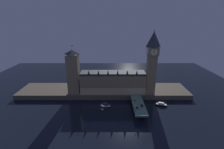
# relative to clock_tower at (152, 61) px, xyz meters

# --- Properties ---
(ground_plane) EXTENTS (400.00, 400.00, 0.00)m
(ground_plane) POSITION_rel_clock_tower_xyz_m (-58.37, -26.72, -46.79)
(ground_plane) COLOR black
(embankment) EXTENTS (220.00, 42.00, 6.05)m
(embankment) POSITION_rel_clock_tower_xyz_m (-58.37, 12.28, -43.76)
(embankment) COLOR brown
(embankment) RESTS_ON ground_plane
(parliament_hall) EXTENTS (79.96, 19.58, 31.52)m
(parliament_hall) POSITION_rel_clock_tower_xyz_m (-46.56, 3.39, -27.65)
(parliament_hall) COLOR #8E7A56
(parliament_hall) RESTS_ON embankment
(clock_tower) EXTENTS (12.82, 12.93, 76.92)m
(clock_tower) POSITION_rel_clock_tower_xyz_m (0.00, 0.00, 0.00)
(clock_tower) COLOR #8E7A56
(clock_tower) RESTS_ON embankment
(victoria_tower) EXTENTS (14.16, 14.16, 59.96)m
(victoria_tower) POSITION_rel_clock_tower_xyz_m (-94.84, 1.72, -13.66)
(victoria_tower) COLOR #8E7A56
(victoria_tower) RESTS_ON embankment
(bridge) EXTENTS (12.61, 46.00, 7.42)m
(bridge) POSITION_rel_clock_tower_xyz_m (-18.97, -31.72, -41.94)
(bridge) COLOR slate
(bridge) RESTS_ON ground_plane
(car_northbound_lead) EXTENTS (2.07, 4.17, 1.45)m
(car_northbound_lead) POSITION_rel_clock_tower_xyz_m (-21.75, -26.31, -38.68)
(car_northbound_lead) COLOR yellow
(car_northbound_lead) RESTS_ON bridge
(car_northbound_trail) EXTENTS (1.94, 4.04, 1.34)m
(car_northbound_trail) POSITION_rel_clock_tower_xyz_m (-21.75, -40.98, -38.74)
(car_northbound_trail) COLOR #235633
(car_northbound_trail) RESTS_ON bridge
(car_southbound_lead) EXTENTS (1.94, 4.72, 1.49)m
(car_southbound_lead) POSITION_rel_clock_tower_xyz_m (-16.20, -36.54, -38.67)
(car_southbound_lead) COLOR black
(car_southbound_lead) RESTS_ON bridge
(pedestrian_near_rail) EXTENTS (0.38, 0.38, 1.59)m
(pedestrian_near_rail) POSITION_rel_clock_tower_xyz_m (-24.52, -47.56, -38.53)
(pedestrian_near_rail) COLOR black
(pedestrian_near_rail) RESTS_ON bridge
(street_lamp_near) EXTENTS (1.34, 0.60, 6.33)m
(street_lamp_near) POSITION_rel_clock_tower_xyz_m (-24.92, -46.44, -35.40)
(street_lamp_near) COLOR #2D3333
(street_lamp_near) RESTS_ON bridge
(boat_upstream) EXTENTS (12.72, 6.63, 4.61)m
(boat_upstream) POSITION_rel_clock_tower_xyz_m (-54.98, -25.00, -45.11)
(boat_upstream) COLOR #B2A893
(boat_upstream) RESTS_ON ground_plane
(boat_downstream) EXTENTS (14.61, 8.56, 3.76)m
(boat_downstream) POSITION_rel_clock_tower_xyz_m (8.74, -22.13, -45.42)
(boat_downstream) COLOR #1E2842
(boat_downstream) RESTS_ON ground_plane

